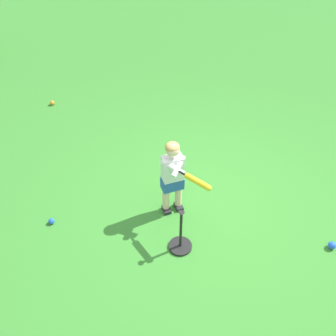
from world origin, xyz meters
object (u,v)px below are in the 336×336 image
Objects in this scene: play_ball_far_right at (51,221)px; play_ball_behind_batter at (52,103)px; play_ball_center_lawn at (332,245)px; batting_tee at (180,241)px; child_batter at (174,173)px.

play_ball_behind_batter is (-0.13, 2.87, 0.00)m from play_ball_far_right.
play_ball_behind_batter is (-3.44, 3.85, -0.01)m from play_ball_center_lawn.
batting_tee is at bearing 169.42° from play_ball_center_lawn.
play_ball_center_lawn reaches higher than play_ball_behind_batter.
play_ball_far_right is at bearing 157.05° from batting_tee.
batting_tee reaches higher than play_ball_center_lawn.
play_ball_far_right is 1.67m from batting_tee.
play_ball_behind_batter is at bearing 115.31° from batting_tee.
child_batter is 0.81m from batting_tee.
batting_tee is (-1.78, 0.33, 0.06)m from play_ball_center_lawn.
play_ball_far_right is 3.45m from play_ball_center_lawn.
child_batter is at bearing 87.20° from batting_tee.
child_batter is at bearing 151.82° from play_ball_center_lawn.
child_batter reaches higher than play_ball_behind_batter.
play_ball_center_lawn is 1.81m from batting_tee.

